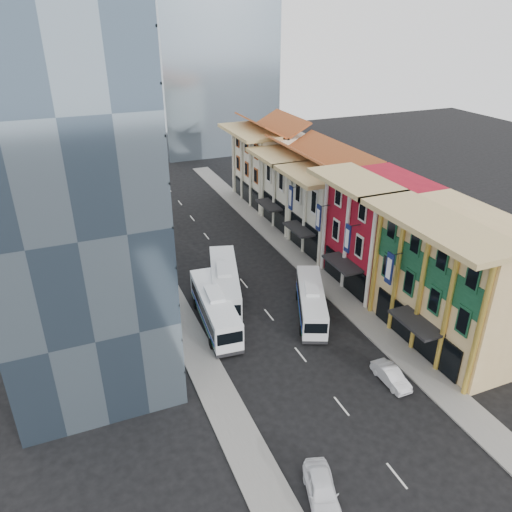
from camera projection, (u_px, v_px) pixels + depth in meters
name	position (u px, v px, depth m)	size (l,w,h in m)	color
ground	(348.00, 415.00, 38.09)	(200.00, 200.00, 0.00)	black
sidewalk_right	(310.00, 269.00, 59.15)	(3.00, 90.00, 0.15)	slate
sidewalk_left	(170.00, 298.00, 53.32)	(3.00, 90.00, 0.15)	slate
shophouse_tan	(459.00, 282.00, 44.35)	(8.00, 14.00, 12.00)	#DBBA7E
shophouse_red	(380.00, 232.00, 54.26)	(8.00, 10.00, 12.00)	maroon
shophouse_cream_near	(334.00, 211.00, 62.56)	(8.00, 9.00, 10.00)	#EDE8CF
shophouse_cream_mid	(301.00, 189.00, 70.00)	(8.00, 9.00, 10.00)	#EDE8CF
shophouse_cream_far	(271.00, 166.00, 78.45)	(8.00, 12.00, 11.00)	#EDE8CF
office_tower	(64.00, 181.00, 41.25)	(12.00, 26.00, 30.00)	#44576C
office_block_far	(71.00, 189.00, 64.17)	(10.00, 18.00, 14.00)	gray
bus_left_near	(215.00, 308.00, 48.23)	(2.67, 11.39, 3.65)	white
bus_left_far	(225.00, 283.00, 52.41)	(2.80, 11.97, 3.84)	silver
bus_right	(311.00, 301.00, 49.67)	(2.43, 10.36, 3.32)	silver
sedan_left	(322.00, 490.00, 31.23)	(1.88, 4.65, 1.58)	white
sedan_right	(391.00, 376.00, 41.12)	(1.40, 4.02, 1.33)	silver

